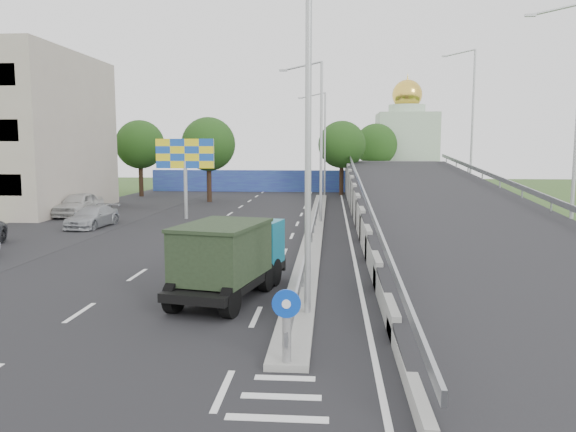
# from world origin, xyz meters

# --- Properties ---
(ground) EXTENTS (160.00, 160.00, 0.00)m
(ground) POSITION_xyz_m (0.00, 0.00, 0.00)
(ground) COLOR #2D4C1E
(ground) RESTS_ON ground
(road_surface) EXTENTS (26.00, 90.00, 0.04)m
(road_surface) POSITION_xyz_m (-3.00, 20.00, 0.00)
(road_surface) COLOR black
(road_surface) RESTS_ON ground
(parking_strip) EXTENTS (8.00, 90.00, 0.05)m
(parking_strip) POSITION_xyz_m (-16.00, 20.00, 0.00)
(parking_strip) COLOR black
(parking_strip) RESTS_ON ground
(median) EXTENTS (1.00, 44.00, 0.20)m
(median) POSITION_xyz_m (0.00, 24.00, 0.10)
(median) COLOR gray
(median) RESTS_ON ground
(overpass_ramp) EXTENTS (10.00, 50.00, 3.50)m
(overpass_ramp) POSITION_xyz_m (7.50, 24.00, 1.75)
(overpass_ramp) COLOR gray
(overpass_ramp) RESTS_ON ground
(median_guardrail) EXTENTS (0.09, 44.00, 0.71)m
(median_guardrail) POSITION_xyz_m (0.00, 24.00, 0.75)
(median_guardrail) COLOR gray
(median_guardrail) RESTS_ON median
(sign_bollard) EXTENTS (0.64, 0.23, 1.67)m
(sign_bollard) POSITION_xyz_m (0.00, 2.17, 1.03)
(sign_bollard) COLOR black
(sign_bollard) RESTS_ON median
(lamp_post_near) EXTENTS (2.74, 0.18, 10.08)m
(lamp_post_near) POSITION_xyz_m (0.11, 6.00, 5.81)
(lamp_post_near) COLOR #B2B5B7
(lamp_post_near) RESTS_ON median
(lamp_post_mid) EXTENTS (2.74, 0.18, 10.08)m
(lamp_post_mid) POSITION_xyz_m (0.11, 26.00, 5.81)
(lamp_post_mid) COLOR #B2B5B7
(lamp_post_mid) RESTS_ON median
(lamp_post_far) EXTENTS (2.74, 0.18, 10.08)m
(lamp_post_far) POSITION_xyz_m (0.11, 46.00, 5.81)
(lamp_post_far) COLOR #B2B5B7
(lamp_post_far) RESTS_ON median
(blue_wall) EXTENTS (30.00, 0.50, 2.40)m
(blue_wall) POSITION_xyz_m (-4.00, 52.00, 1.20)
(blue_wall) COLOR #2C2A9C
(blue_wall) RESTS_ON ground
(church) EXTENTS (7.00, 7.00, 13.80)m
(church) POSITION_xyz_m (10.00, 60.00, 5.31)
(church) COLOR #B2CCAD
(church) RESTS_ON ground
(billboard) EXTENTS (4.00, 0.24, 5.50)m
(billboard) POSITION_xyz_m (-9.00, 28.00, 4.19)
(billboard) COLOR #B2B5B7
(billboard) RESTS_ON ground
(tree_left_mid) EXTENTS (4.80, 4.80, 7.60)m
(tree_left_mid) POSITION_xyz_m (-10.00, 40.00, 5.18)
(tree_left_mid) COLOR black
(tree_left_mid) RESTS_ON ground
(tree_median_far) EXTENTS (4.80, 4.80, 7.60)m
(tree_median_far) POSITION_xyz_m (2.00, 48.00, 5.18)
(tree_median_far) COLOR black
(tree_median_far) RESTS_ON ground
(tree_left_far) EXTENTS (4.80, 4.80, 7.60)m
(tree_left_far) POSITION_xyz_m (-18.00, 45.00, 5.18)
(tree_left_far) COLOR black
(tree_left_far) RESTS_ON ground
(tree_ramp_far) EXTENTS (4.80, 4.80, 7.60)m
(tree_ramp_far) POSITION_xyz_m (6.00, 55.00, 5.18)
(tree_ramp_far) COLOR black
(tree_ramp_far) RESTS_ON ground
(dump_truck) EXTENTS (3.27, 6.09, 2.54)m
(dump_truck) POSITION_xyz_m (-2.34, 8.29, 1.41)
(dump_truck) COLOR black
(dump_truck) RESTS_ON ground
(parked_car_d) EXTENTS (2.21, 4.70, 1.33)m
(parked_car_d) POSITION_xyz_m (-13.73, 23.55, 0.66)
(parked_car_d) COLOR #9CA0A5
(parked_car_d) RESTS_ON ground
(parked_car_e) EXTENTS (2.07, 5.08, 1.72)m
(parked_car_e) POSITION_xyz_m (-17.05, 28.90, 0.86)
(parked_car_e) COLOR #B5B4B0
(parked_car_e) RESTS_ON ground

